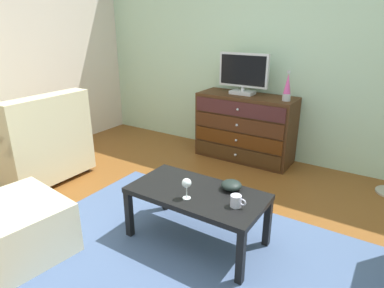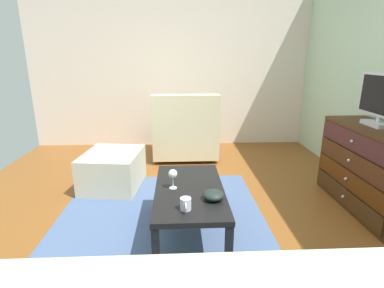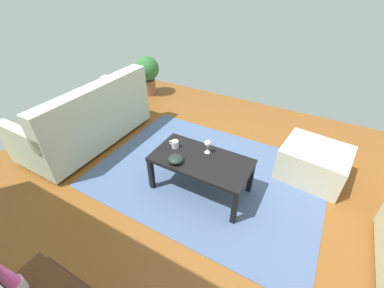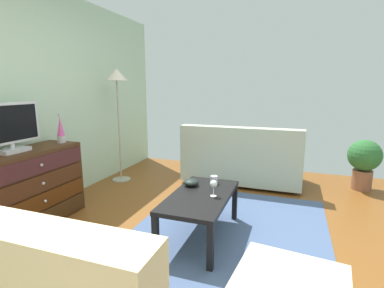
{
  "view_description": "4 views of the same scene",
  "coord_description": "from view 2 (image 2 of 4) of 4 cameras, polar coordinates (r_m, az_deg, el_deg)",
  "views": [
    {
      "loc": [
        1.34,
        -1.83,
        1.63
      ],
      "look_at": [
        0.08,
        0.12,
        0.77
      ],
      "focal_mm": 31.08,
      "sensor_mm": 36.0,
      "label": 1
    },
    {
      "loc": [
        2.32,
        -0.03,
        1.43
      ],
      "look_at": [
        0.12,
        0.08,
        0.78
      ],
      "focal_mm": 27.76,
      "sensor_mm": 36.0,
      "label": 2
    },
    {
      "loc": [
        -0.72,
        1.84,
        2.07
      ],
      "look_at": [
        0.22,
        0.15,
        0.67
      ],
      "focal_mm": 23.43,
      "sensor_mm": 36.0,
      "label": 3
    },
    {
      "loc": [
        -2.31,
        -0.74,
        1.43
      ],
      "look_at": [
        0.13,
        0.12,
        0.93
      ],
      "focal_mm": 27.0,
      "sensor_mm": 36.0,
      "label": 4
    }
  ],
  "objects": [
    {
      "name": "tv",
      "position": [
        3.23,
        32.72,
        7.27
      ],
      "size": [
        0.61,
        0.18,
        0.48
      ],
      "color": "silver",
      "rests_on": "dresser"
    },
    {
      "name": "armchair",
      "position": [
        4.31,
        -1.29,
        2.27
      ],
      "size": [
        0.8,
        0.91,
        0.95
      ],
      "color": "#332319",
      "rests_on": "ground_plane"
    },
    {
      "name": "dresser",
      "position": [
        3.3,
        31.32,
        -4.17
      ],
      "size": [
        1.18,
        0.49,
        0.81
      ],
      "color": "#432612",
      "rests_on": "ground_plane"
    },
    {
      "name": "coffee_table",
      "position": [
        2.39,
        -0.5,
        -9.62
      ],
      "size": [
        1.03,
        0.54,
        0.43
      ],
      "color": "black",
      "rests_on": "ground_plane"
    },
    {
      "name": "ottoman",
      "position": [
        3.49,
        -14.95,
        -4.78
      ],
      "size": [
        0.77,
        0.68,
        0.4
      ],
      "primitive_type": "cube",
      "rotation": [
        0.0,
        0.0,
        -0.12
      ],
      "color": "beige",
      "rests_on": "ground_plane"
    },
    {
      "name": "wall_plain_left",
      "position": [
        4.94,
        -2.52,
        14.93
      ],
      "size": [
        0.12,
        4.72,
        2.6
      ],
      "primitive_type": "cube",
      "color": "beige",
      "rests_on": "ground_plane"
    },
    {
      "name": "area_rug",
      "position": [
        2.56,
        -6.37,
        -17.56
      ],
      "size": [
        2.6,
        1.9,
        0.01
      ],
      "primitive_type": "cube",
      "color": "#455A81",
      "rests_on": "ground_plane"
    },
    {
      "name": "bowl_decorative",
      "position": [
        2.18,
        4.17,
        -9.76
      ],
      "size": [
        0.16,
        0.16,
        0.07
      ],
      "primitive_type": "ellipsoid",
      "color": "black",
      "rests_on": "coffee_table"
    },
    {
      "name": "mug",
      "position": [
        2.04,
        -1.23,
        -11.46
      ],
      "size": [
        0.11,
        0.08,
        0.08
      ],
      "color": "silver",
      "rests_on": "coffee_table"
    },
    {
      "name": "ground_plane",
      "position": [
        2.74,
        -1.76,
        -15.7
      ],
      "size": [
        5.72,
        4.72,
        0.05
      ],
      "primitive_type": "cube",
      "color": "brown"
    },
    {
      "name": "wine_glass",
      "position": [
        2.33,
        -3.7,
        -5.86
      ],
      "size": [
        0.07,
        0.07,
        0.16
      ],
      "color": "silver",
      "rests_on": "coffee_table"
    }
  ]
}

